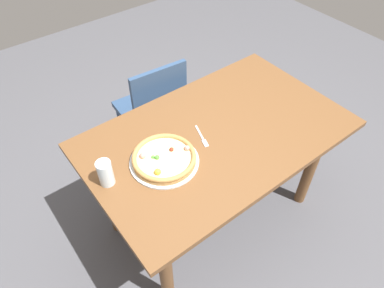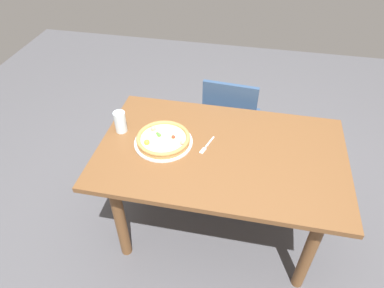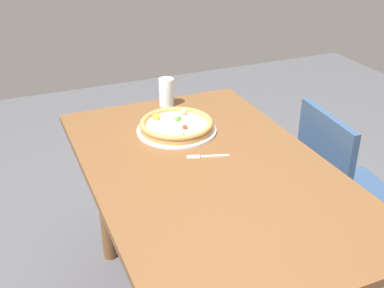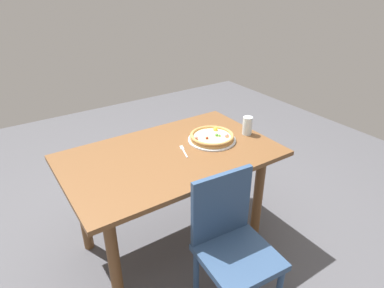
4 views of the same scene
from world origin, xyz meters
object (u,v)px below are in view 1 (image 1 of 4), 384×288
object	(u,v)px
drinking_glass	(105,173)
chair_near	(153,110)
plate	(165,161)
pizza	(164,158)
dining_table	(216,148)
fork	(202,138)

from	to	relation	value
drinking_glass	chair_near	bearing A→B (deg)	-136.13
plate	pizza	distance (m)	0.03
dining_table	pizza	world-z (taller)	pizza
pizza	chair_near	bearing A→B (deg)	-117.32
dining_table	fork	bearing A→B (deg)	-10.46
dining_table	plate	distance (m)	0.36
dining_table	chair_near	world-z (taller)	chair_near
chair_near	fork	xyz separation A→B (m)	(0.08, 0.63, 0.28)
plate	drinking_glass	size ratio (longest dim) A/B	2.54
dining_table	chair_near	bearing A→B (deg)	-89.55
dining_table	fork	xyz separation A→B (m)	(0.09, -0.02, 0.12)
chair_near	fork	bearing A→B (deg)	-93.14
pizza	drinking_glass	size ratio (longest dim) A/B	2.33
dining_table	chair_near	distance (m)	0.67
pizza	plate	bearing A→B (deg)	179.59
dining_table	plate	world-z (taller)	plate
chair_near	plate	bearing A→B (deg)	-112.84
dining_table	fork	distance (m)	0.15
plate	pizza	xyz separation A→B (m)	(0.00, -0.00, 0.03)
fork	drinking_glass	bearing A→B (deg)	-76.72
pizza	dining_table	bearing A→B (deg)	-179.75
dining_table	chair_near	xyz separation A→B (m)	(0.01, -0.65, -0.16)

